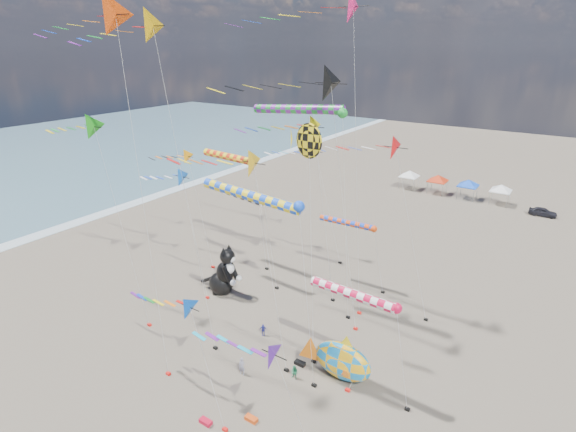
{
  "coord_description": "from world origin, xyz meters",
  "views": [
    {
      "loc": [
        18.76,
        -15.39,
        24.18
      ],
      "look_at": [
        0.39,
        12.0,
        11.47
      ],
      "focal_mm": 28.0,
      "sensor_mm": 36.0,
      "label": 1
    }
  ],
  "objects_px": {
    "fish_inflatable": "(342,361)",
    "child_blue": "(263,330)",
    "cat_inflatable": "(222,270)",
    "child_green": "(295,372)",
    "parked_car": "(543,212)",
    "person_adult": "(242,366)"
  },
  "relations": [
    {
      "from": "fish_inflatable",
      "to": "child_green",
      "type": "distance_m",
      "value": 3.75
    },
    {
      "from": "cat_inflatable",
      "to": "child_green",
      "type": "height_order",
      "value": "cat_inflatable"
    },
    {
      "from": "cat_inflatable",
      "to": "fish_inflatable",
      "type": "distance_m",
      "value": 16.64
    },
    {
      "from": "cat_inflatable",
      "to": "person_adult",
      "type": "relative_size",
      "value": 3.67
    },
    {
      "from": "child_green",
      "to": "child_blue",
      "type": "relative_size",
      "value": 1.04
    },
    {
      "from": "child_blue",
      "to": "person_adult",
      "type": "bearing_deg",
      "value": -102.98
    },
    {
      "from": "cat_inflatable",
      "to": "fish_inflatable",
      "type": "xyz_separation_m",
      "value": [
        15.99,
        -4.47,
        -1.13
      ]
    },
    {
      "from": "child_green",
      "to": "parked_car",
      "type": "distance_m",
      "value": 51.39
    },
    {
      "from": "fish_inflatable",
      "to": "parked_car",
      "type": "height_order",
      "value": "fish_inflatable"
    },
    {
      "from": "person_adult",
      "to": "child_blue",
      "type": "relative_size",
      "value": 1.31
    },
    {
      "from": "person_adult",
      "to": "parked_car",
      "type": "height_order",
      "value": "person_adult"
    },
    {
      "from": "person_adult",
      "to": "child_blue",
      "type": "distance_m",
      "value": 5.23
    },
    {
      "from": "cat_inflatable",
      "to": "child_blue",
      "type": "relative_size",
      "value": 4.83
    },
    {
      "from": "cat_inflatable",
      "to": "person_adult",
      "type": "distance_m",
      "value": 12.75
    },
    {
      "from": "cat_inflatable",
      "to": "person_adult",
      "type": "xyz_separation_m",
      "value": [
        9.36,
        -8.42,
        -2.0
      ]
    },
    {
      "from": "fish_inflatable",
      "to": "cat_inflatable",
      "type": "bearing_deg",
      "value": 164.37
    },
    {
      "from": "fish_inflatable",
      "to": "parked_car",
      "type": "distance_m",
      "value": 48.76
    },
    {
      "from": "person_adult",
      "to": "parked_car",
      "type": "distance_m",
      "value": 54.14
    },
    {
      "from": "fish_inflatable",
      "to": "child_blue",
      "type": "xyz_separation_m",
      "value": [
        -8.29,
        1.01,
        -1.05
      ]
    },
    {
      "from": "child_green",
      "to": "child_blue",
      "type": "height_order",
      "value": "child_green"
    },
    {
      "from": "child_green",
      "to": "parked_car",
      "type": "xyz_separation_m",
      "value": [
        11.77,
        50.03,
        0.06
      ]
    },
    {
      "from": "person_adult",
      "to": "child_blue",
      "type": "bearing_deg",
      "value": 97.08
    }
  ]
}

